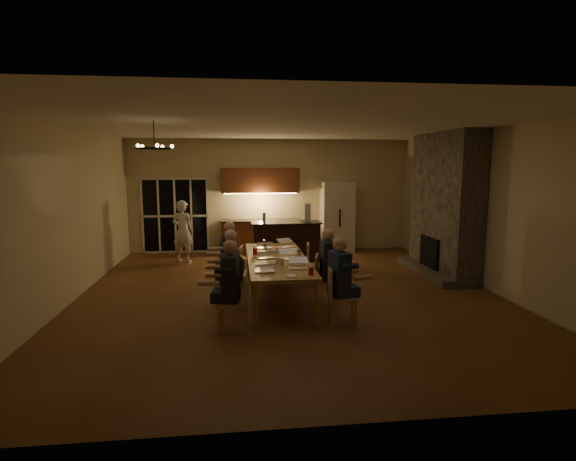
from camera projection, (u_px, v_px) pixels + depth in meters
The scene contains 44 objects.
floor at pixel (289, 293), 8.75m from camera, with size 9.00×9.00×0.00m, color brown.
back_wall at pixel (270, 196), 12.96m from camera, with size 8.00×0.04×3.20m, color beige.
left_wall at pixel (67, 215), 8.06m from camera, with size 0.04×9.00×3.20m, color beige.
right_wall at pixel (488, 209), 8.99m from camera, with size 0.04×9.00×3.20m, color beige.
ceiling at pixel (289, 125), 8.29m from camera, with size 8.00×9.00×0.04m, color white.
french_doors at pixel (175, 216), 12.68m from camera, with size 1.86×0.08×2.10m, color black.
fireplace at pixel (445, 204), 10.13m from camera, with size 0.58×2.50×3.20m, color #655D4F.
kitchenette at pixel (261, 211), 12.67m from camera, with size 2.24×0.68×2.40m, color maroon, non-canonical shape.
refrigerator at pixel (337, 217), 12.91m from camera, with size 0.90×0.68×2.00m, color beige.
dining_table at pixel (277, 277), 8.48m from camera, with size 1.10×3.28×0.75m, color #A38341.
bar_island at pixel (286, 243), 11.21m from camera, with size 1.73×0.68×1.08m, color black.
chair_left_near at pixel (232, 302), 6.75m from camera, with size 0.44×0.44×0.89m, color tan, non-canonical shape.
chair_left_mid at pixel (232, 282), 7.86m from camera, with size 0.44×0.44×0.89m, color tan, non-canonical shape.
chair_left_far at pixel (231, 269), 8.90m from camera, with size 0.44×0.44×0.89m, color tan, non-canonical shape.
chair_right_near at pixel (343, 296), 7.03m from camera, with size 0.44×0.44×0.89m, color tan, non-canonical shape.
chair_right_mid at pixel (328, 280), 8.02m from camera, with size 0.44×0.44×0.89m, color tan, non-canonical shape.
chair_right_far at pixel (318, 265), 9.21m from camera, with size 0.44×0.44×0.89m, color tan, non-canonical shape.
person_left_near at pixel (231, 285), 6.76m from camera, with size 0.60×0.60×1.38m, color #23262D, non-canonical shape.
person_right_near at pixel (339, 281), 7.00m from camera, with size 0.60×0.60×1.38m, color #1F314F, non-canonical shape.
person_left_mid at pixel (231, 269), 7.83m from camera, with size 0.60×0.60×1.38m, color #32373B, non-canonical shape.
person_right_mid at pixel (328, 266), 8.00m from camera, with size 0.60×0.60×1.38m, color #23262D, non-canonical shape.
person_left_far at pixel (230, 255), 8.97m from camera, with size 0.60×0.60×1.38m, color #1F314F, non-canonical shape.
standing_person at pixel (183, 231), 11.45m from camera, with size 0.58×0.38×1.60m, color silver.
chandelier at pixel (155, 149), 7.36m from camera, with size 0.59×0.59×0.03m, color black.
laptop_a at pixel (265, 265), 7.36m from camera, with size 0.32×0.28×0.23m, color silver, non-canonical shape.
laptop_b at pixel (298, 262), 7.56m from camera, with size 0.32×0.28×0.23m, color silver, non-canonical shape.
laptop_c at pixel (265, 252), 8.41m from camera, with size 0.32×0.28×0.23m, color silver, non-canonical shape.
laptop_d at pixel (289, 253), 8.33m from camera, with size 0.32×0.28×0.23m, color silver, non-canonical shape.
laptop_e at pixel (264, 243), 9.42m from camera, with size 0.32×0.28×0.23m, color silver, non-canonical shape.
laptop_f at pixel (287, 242), 9.52m from camera, with size 0.32×0.28×0.23m, color silver, non-canonical shape.
mug_front at pixel (278, 260), 8.03m from camera, with size 0.08×0.08×0.10m, color white.
mug_mid at pixel (277, 250), 9.00m from camera, with size 0.08×0.08×0.10m, color white.
mug_back at pixel (255, 248), 9.17m from camera, with size 0.08×0.08×0.10m, color white.
redcup_near at pixel (311, 271), 7.14m from camera, with size 0.08×0.08×0.12m, color red.
redcup_mid at pixel (255, 251), 8.79m from camera, with size 0.08×0.08×0.12m, color red.
can_silver at pixel (282, 262), 7.81m from camera, with size 0.07×0.07×0.12m, color #B2B2B7.
can_cola at pixel (265, 243), 9.75m from camera, with size 0.07×0.07×0.12m, color #3F0F0C.
can_right at pixel (299, 252), 8.69m from camera, with size 0.07×0.07×0.12m, color #B2B2B7.
plate_near at pixel (298, 264), 7.89m from camera, with size 0.23×0.23×0.02m, color white.
plate_left at pixel (264, 269), 7.52m from camera, with size 0.25×0.25×0.02m, color white.
plate_far at pixel (295, 250), 9.16m from camera, with size 0.23×0.23×0.02m, color white.
notepad at pixel (291, 276), 7.06m from camera, with size 0.14×0.19×0.01m, color white.
bar_bottle at pixel (264, 217), 11.04m from camera, with size 0.07×0.07×0.24m, color #99999E.
bar_blender at pixel (308, 213), 11.13m from camera, with size 0.14×0.14×0.45m, color silver.
Camera 1 is at (-1.01, -8.42, 2.49)m, focal length 28.00 mm.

